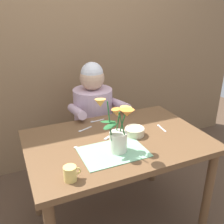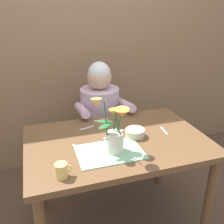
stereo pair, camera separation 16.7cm
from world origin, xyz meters
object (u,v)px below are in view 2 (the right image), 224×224
(seated_person, at_px, (100,124))
(ceramic_bowl, at_px, (135,132))
(flower_vase, at_px, (115,131))
(dinner_knife, at_px, (113,134))
(tea_cup, at_px, (62,170))

(seated_person, bearing_deg, ceramic_bowl, -81.29)
(seated_person, distance_m, ceramic_bowl, 0.65)
(seated_person, height_order, flower_vase, seated_person)
(ceramic_bowl, relative_size, dinner_knife, 0.72)
(ceramic_bowl, xyz_separation_m, dinner_knife, (-0.13, 0.07, -0.03))
(flower_vase, relative_size, ceramic_bowl, 2.58)
(dinner_knife, xyz_separation_m, tea_cup, (-0.40, -0.36, 0.04))
(ceramic_bowl, bearing_deg, dinner_knife, 153.30)
(ceramic_bowl, relative_size, tea_cup, 1.46)
(seated_person, distance_m, dinner_knife, 0.58)
(seated_person, xyz_separation_m, flower_vase, (-0.12, -0.76, 0.32))
(flower_vase, height_order, ceramic_bowl, flower_vase)
(seated_person, bearing_deg, flower_vase, -97.26)
(flower_vase, xyz_separation_m, tea_cup, (-0.34, -0.15, -0.10))
(seated_person, height_order, ceramic_bowl, seated_person)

